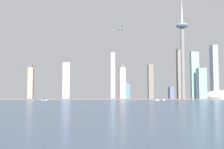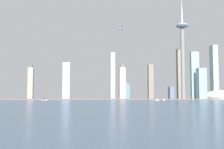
{
  "view_description": "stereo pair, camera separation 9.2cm",
  "coord_description": "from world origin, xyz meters",
  "px_view_note": "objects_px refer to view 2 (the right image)",
  "views": [
    {
      "loc": [
        -65.23,
        -360.37,
        5.86
      ],
      "look_at": [
        30.67,
        480.51,
        73.96
      ],
      "focal_mm": 46.37,
      "sensor_mm": 36.0,
      "label": 1
    },
    {
      "loc": [
        -65.13,
        -360.38,
        5.86
      ],
      "look_at": [
        30.67,
        480.51,
        73.96
      ],
      "focal_mm": 46.37,
      "sensor_mm": 36.0,
      "label": 2
    }
  ],
  "objects_px": {
    "channel_buoy_1": "(33,100)",
    "skyscraper_0": "(151,82)",
    "boat_2": "(44,100)",
    "skyscraper_5": "(195,76)",
    "skyscraper_1": "(66,81)",
    "channel_buoy_0": "(179,100)",
    "boat_1": "(164,100)",
    "skyscraper_11": "(122,83)",
    "skyscraper_2": "(201,84)",
    "skyscraper_12": "(31,83)",
    "skyscraper_6": "(171,93)",
    "stadium_dome": "(219,97)",
    "skyscraper_8": "(214,72)",
    "boat_0": "(157,100)",
    "skyscraper_3": "(179,74)",
    "airplane": "(119,29)",
    "observation_tower": "(183,47)",
    "skyscraper_4": "(113,76)",
    "skyscraper_9": "(125,91)"
  },
  "relations": [
    {
      "from": "boat_2",
      "to": "channel_buoy_0",
      "type": "relative_size",
      "value": 6.24
    },
    {
      "from": "skyscraper_12",
      "to": "observation_tower",
      "type": "bearing_deg",
      "value": -9.13
    },
    {
      "from": "skyscraper_6",
      "to": "channel_buoy_0",
      "type": "xyz_separation_m",
      "value": [
        -111.53,
        -390.35,
        -20.03
      ]
    },
    {
      "from": "skyscraper_2",
      "to": "skyscraper_8",
      "type": "height_order",
      "value": "skyscraper_8"
    },
    {
      "from": "boat_2",
      "to": "skyscraper_5",
      "type": "bearing_deg",
      "value": 75.34
    },
    {
      "from": "skyscraper_5",
      "to": "boat_0",
      "type": "height_order",
      "value": "skyscraper_5"
    },
    {
      "from": "stadium_dome",
      "to": "skyscraper_1",
      "type": "height_order",
      "value": "skyscraper_1"
    },
    {
      "from": "skyscraper_8",
      "to": "boat_1",
      "type": "xyz_separation_m",
      "value": [
        -240.79,
        -242.37,
        -87.14
      ]
    },
    {
      "from": "boat_1",
      "to": "boat_2",
      "type": "xyz_separation_m",
      "value": [
        -268.89,
        -4.27,
        0.67
      ]
    },
    {
      "from": "skyscraper_1",
      "to": "skyscraper_8",
      "type": "bearing_deg",
      "value": -6.44
    },
    {
      "from": "skyscraper_12",
      "to": "boat_2",
      "type": "height_order",
      "value": "skyscraper_12"
    },
    {
      "from": "channel_buoy_1",
      "to": "skyscraper_3",
      "type": "bearing_deg",
      "value": 45.18
    },
    {
      "from": "stadium_dome",
      "to": "skyscraper_8",
      "type": "bearing_deg",
      "value": 88.2
    },
    {
      "from": "skyscraper_8",
      "to": "boat_0",
      "type": "xyz_separation_m",
      "value": [
        -279.6,
        -320.27,
        -87.09
      ]
    },
    {
      "from": "skyscraper_5",
      "to": "skyscraper_11",
      "type": "distance_m",
      "value": 238.58
    },
    {
      "from": "skyscraper_2",
      "to": "skyscraper_9",
      "type": "bearing_deg",
      "value": 160.71
    },
    {
      "from": "skyscraper_5",
      "to": "skyscraper_11",
      "type": "xyz_separation_m",
      "value": [
        -234.76,
        -33.52,
        -26.13
      ]
    },
    {
      "from": "observation_tower",
      "to": "skyscraper_1",
      "type": "height_order",
      "value": "observation_tower"
    },
    {
      "from": "skyscraper_3",
      "to": "skyscraper_8",
      "type": "bearing_deg",
      "value": -29.94
    },
    {
      "from": "skyscraper_3",
      "to": "skyscraper_4",
      "type": "height_order",
      "value": "skyscraper_3"
    },
    {
      "from": "observation_tower",
      "to": "channel_buoy_0",
      "type": "distance_m",
      "value": 384.21
    },
    {
      "from": "boat_0",
      "to": "skyscraper_9",
      "type": "bearing_deg",
      "value": -17.39
    },
    {
      "from": "skyscraper_1",
      "to": "skyscraper_5",
      "type": "xyz_separation_m",
      "value": [
        401.03,
        -77.99,
        14.67
      ]
    },
    {
      "from": "skyscraper_4",
      "to": "skyscraper_9",
      "type": "bearing_deg",
      "value": 7.44
    },
    {
      "from": "observation_tower",
      "to": "boat_2",
      "type": "bearing_deg",
      "value": -151.34
    },
    {
      "from": "skyscraper_8",
      "to": "boat_2",
      "type": "distance_m",
      "value": 572.79
    },
    {
      "from": "airplane",
      "to": "skyscraper_4",
      "type": "bearing_deg",
      "value": -25.63
    },
    {
      "from": "channel_buoy_1",
      "to": "skyscraper_0",
      "type": "bearing_deg",
      "value": 52.85
    },
    {
      "from": "skyscraper_2",
      "to": "channel_buoy_1",
      "type": "distance_m",
      "value": 543.47
    },
    {
      "from": "boat_2",
      "to": "airplane",
      "type": "distance_m",
      "value": 339.75
    },
    {
      "from": "stadium_dome",
      "to": "skyscraper_3",
      "type": "distance_m",
      "value": 152.59
    },
    {
      "from": "observation_tower",
      "to": "skyscraper_3",
      "type": "height_order",
      "value": "observation_tower"
    },
    {
      "from": "skyscraper_6",
      "to": "channel_buoy_1",
      "type": "relative_size",
      "value": 14.34
    },
    {
      "from": "observation_tower",
      "to": "skyscraper_2",
      "type": "distance_m",
      "value": 128.11
    },
    {
      "from": "skyscraper_0",
      "to": "skyscraper_9",
      "type": "height_order",
      "value": "skyscraper_0"
    },
    {
      "from": "channel_buoy_1",
      "to": "airplane",
      "type": "height_order",
      "value": "airplane"
    },
    {
      "from": "airplane",
      "to": "boat_1",
      "type": "bearing_deg",
      "value": 168.09
    },
    {
      "from": "skyscraper_1",
      "to": "boat_1",
      "type": "distance_m",
      "value": 383.17
    },
    {
      "from": "skyscraper_2",
      "to": "boat_1",
      "type": "relative_size",
      "value": 9.72
    },
    {
      "from": "skyscraper_1",
      "to": "skyscraper_11",
      "type": "height_order",
      "value": "skyscraper_1"
    },
    {
      "from": "skyscraper_1",
      "to": "boat_2",
      "type": "distance_m",
      "value": 307.86
    },
    {
      "from": "skyscraper_2",
      "to": "boat_0",
      "type": "relative_size",
      "value": 8.34
    },
    {
      "from": "skyscraper_9",
      "to": "skyscraper_0",
      "type": "bearing_deg",
      "value": 22.41
    },
    {
      "from": "skyscraper_11",
      "to": "airplane",
      "type": "height_order",
      "value": "airplane"
    },
    {
      "from": "skyscraper_0",
      "to": "skyscraper_2",
      "type": "distance_m",
      "value": 172.07
    },
    {
      "from": "skyscraper_6",
      "to": "stadium_dome",
      "type": "bearing_deg",
      "value": -27.07
    },
    {
      "from": "skyscraper_1",
      "to": "channel_buoy_0",
      "type": "relative_size",
      "value": 53.82
    },
    {
      "from": "skyscraper_5",
      "to": "skyscraper_11",
      "type": "bearing_deg",
      "value": -171.88
    },
    {
      "from": "skyscraper_4",
      "to": "boat_0",
      "type": "bearing_deg",
      "value": -81.44
    },
    {
      "from": "skyscraper_3",
      "to": "skyscraper_6",
      "type": "distance_m",
      "value": 76.51
    }
  ]
}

